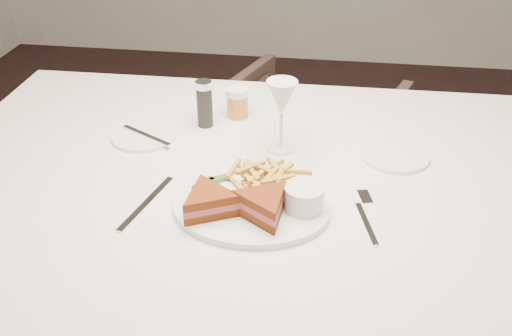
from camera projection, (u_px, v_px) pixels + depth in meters
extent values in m
cube|color=silver|center=(259.00, 296.00, 1.47)|extent=(1.54, 1.03, 0.75)
imported|color=#423128|center=(302.00, 153.00, 2.19)|extent=(0.80, 0.77, 0.65)
ellipsoid|color=white|center=(251.00, 208.00, 1.16)|extent=(0.32, 0.25, 0.01)
cube|color=silver|center=(147.00, 203.00, 1.18)|extent=(0.06, 0.20, 0.00)
cylinder|color=white|center=(144.00, 136.00, 1.42)|extent=(0.16, 0.16, 0.01)
cylinder|color=white|center=(395.00, 155.00, 1.34)|extent=(0.16, 0.16, 0.01)
cylinder|color=black|center=(205.00, 104.00, 1.44)|extent=(0.04, 0.04, 0.12)
cylinder|color=#C3752F|center=(237.00, 103.00, 1.50)|extent=(0.06, 0.06, 0.08)
cube|color=#416623|center=(217.00, 180.00, 1.22)|extent=(0.05, 0.04, 0.01)
cube|color=#416623|center=(204.00, 184.00, 1.21)|extent=(0.04, 0.05, 0.01)
cylinder|color=white|center=(304.00, 197.00, 1.13)|extent=(0.08, 0.08, 0.05)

